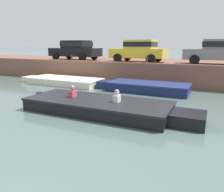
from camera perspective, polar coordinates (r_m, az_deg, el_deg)
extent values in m
plane|color=#4C605B|center=(8.14, 4.12, -5.54)|extent=(400.00, 400.00, 0.00)
cube|color=brown|center=(16.93, 15.37, 6.28)|extent=(60.00, 6.00, 1.42)
cube|color=#925F4C|center=(14.03, 13.61, 8.12)|extent=(60.00, 0.24, 0.08)
cube|color=silver|center=(15.12, -12.13, 3.67)|extent=(5.05, 2.07, 0.37)
cube|color=silver|center=(17.12, -20.14, 4.24)|extent=(1.02, 1.10, 0.37)
cube|color=white|center=(15.09, -12.17, 4.51)|extent=(5.11, 2.13, 0.08)
cube|color=brown|center=(14.88, -11.00, 4.05)|extent=(0.28, 1.76, 0.06)
cube|color=navy|center=(12.60, 9.44, 2.09)|extent=(4.50, 1.88, 0.45)
cube|color=navy|center=(13.57, -1.48, 3.06)|extent=(0.91, 1.00, 0.45)
cube|color=navy|center=(12.55, 9.49, 3.27)|extent=(4.57, 1.94, 0.08)
cube|color=brown|center=(12.48, 10.95, 2.69)|extent=(0.27, 1.61, 0.06)
cube|color=black|center=(8.71, -3.93, -2.82)|extent=(5.75, 2.19, 0.43)
cube|color=black|center=(7.72, 19.13, -5.64)|extent=(1.16, 1.19, 0.43)
cube|color=black|center=(8.64, -3.96, -1.20)|extent=(5.81, 2.25, 0.08)
cube|color=brown|center=(8.88, -6.38, -1.53)|extent=(0.26, 1.93, 0.06)
cube|color=black|center=(10.41, -18.40, -0.25)|extent=(0.16, 0.20, 0.45)
cube|color=silver|center=(8.25, 1.27, -1.29)|extent=(0.20, 0.32, 0.44)
sphere|color=beige|center=(8.18, 1.28, 0.88)|extent=(0.19, 0.19, 0.19)
sphere|color=gray|center=(8.17, 1.28, 1.15)|extent=(0.17, 0.17, 0.17)
cube|color=#C64C51|center=(9.22, -10.22, 0.05)|extent=(0.20, 0.32, 0.44)
sphere|color=#A37556|center=(9.15, -10.30, 2.00)|extent=(0.19, 0.19, 0.19)
sphere|color=gray|center=(9.14, -10.31, 2.24)|extent=(0.17, 0.17, 0.17)
cube|color=black|center=(18.37, -9.63, 11.23)|extent=(4.27, 1.86, 0.64)
cube|color=black|center=(18.26, -9.27, 13.18)|extent=(2.17, 1.57, 0.60)
cube|color=black|center=(18.26, -9.27, 13.18)|extent=(2.25, 1.61, 0.33)
cylinder|color=black|center=(18.54, -14.48, 10.03)|extent=(0.61, 0.21, 0.60)
cylinder|color=black|center=(19.86, -11.17, 10.38)|extent=(0.61, 0.21, 0.60)
cylinder|color=black|center=(16.93, -7.74, 10.06)|extent=(0.61, 0.21, 0.60)
cylinder|color=black|center=(18.37, -4.65, 10.37)|extent=(0.61, 0.21, 0.60)
cube|color=yellow|center=(16.01, 6.88, 11.06)|extent=(3.94, 1.91, 0.64)
cube|color=yellow|center=(15.95, 7.49, 13.26)|extent=(1.99, 1.64, 0.60)
cube|color=black|center=(15.95, 7.49, 13.26)|extent=(2.07, 1.67, 0.33)
cylinder|color=black|center=(15.63, 1.47, 9.92)|extent=(0.61, 0.20, 0.60)
cylinder|color=black|center=(17.31, 4.05, 10.21)|extent=(0.61, 0.20, 0.60)
cylinder|color=black|center=(14.78, 10.12, 9.54)|extent=(0.61, 0.20, 0.60)
cylinder|color=black|center=(16.55, 11.93, 9.83)|extent=(0.61, 0.20, 0.60)
cube|color=slate|center=(15.25, 25.57, 9.78)|extent=(3.96, 1.80, 0.64)
cube|color=slate|center=(15.25, 26.40, 12.04)|extent=(2.00, 1.54, 0.60)
cube|color=black|center=(15.25, 26.40, 12.04)|extent=(2.08, 1.57, 0.33)
cylinder|color=black|center=(14.41, 20.73, 8.81)|extent=(0.61, 0.20, 0.60)
cylinder|color=black|center=(16.12, 21.00, 9.16)|extent=(0.61, 0.20, 0.60)
cylinder|color=#2D2B28|center=(16.91, -10.49, 9.53)|extent=(0.14, 0.14, 0.35)
sphere|color=#2D2B28|center=(16.90, -10.52, 10.19)|extent=(0.15, 0.15, 0.15)
cylinder|color=#2D2B28|center=(14.42, 9.03, 8.99)|extent=(0.14, 0.14, 0.35)
sphere|color=#2D2B28|center=(14.41, 9.06, 9.76)|extent=(0.15, 0.15, 0.15)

